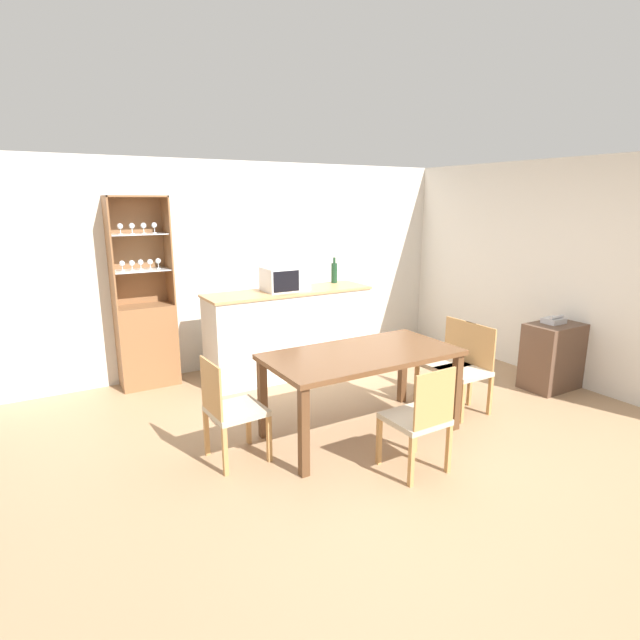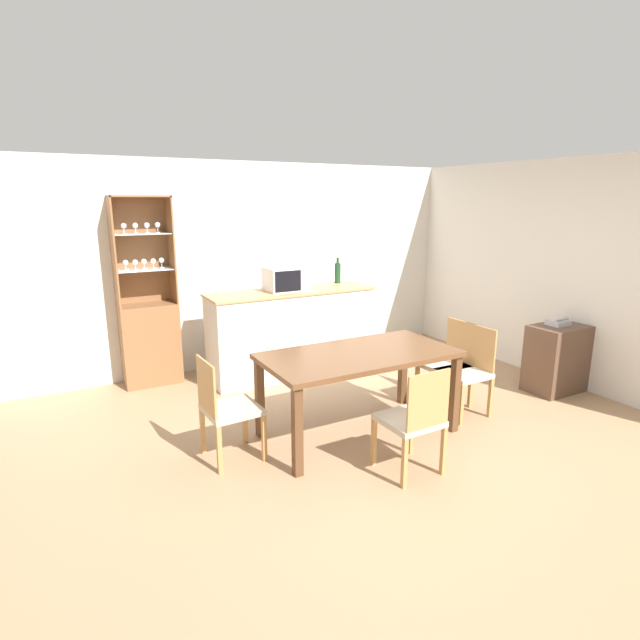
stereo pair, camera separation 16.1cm
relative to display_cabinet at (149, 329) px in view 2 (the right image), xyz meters
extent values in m
plane|color=#A37F5B|center=(1.67, -2.43, -0.64)|extent=(18.00, 18.00, 0.00)
cube|color=silver|center=(1.67, 0.20, 0.63)|extent=(6.80, 0.06, 2.55)
cube|color=silver|center=(4.25, -2.13, 0.63)|extent=(0.06, 4.60, 2.55)
cube|color=silver|center=(1.57, -0.50, -0.14)|extent=(1.99, 0.55, 1.01)
cube|color=tan|center=(1.57, -0.50, 0.39)|extent=(2.02, 0.58, 0.03)
cube|color=brown|center=(0.00, -0.01, -0.17)|extent=(0.63, 0.36, 0.94)
cube|color=brown|center=(0.00, 0.16, 0.89)|extent=(0.63, 0.02, 1.20)
cube|color=brown|center=(-0.31, -0.01, 0.89)|extent=(0.02, 0.36, 1.20)
cube|color=brown|center=(0.31, -0.01, 0.89)|extent=(0.02, 0.36, 1.20)
cube|color=brown|center=(0.00, -0.01, 1.48)|extent=(0.63, 0.36, 0.02)
cube|color=white|center=(0.00, -0.01, 0.69)|extent=(0.59, 0.32, 0.01)
cube|color=white|center=(0.00, -0.01, 1.08)|extent=(0.59, 0.32, 0.01)
cylinder|color=white|center=(-0.19, -0.02, 0.70)|extent=(0.04, 0.04, 0.01)
cylinder|color=white|center=(-0.19, -0.02, 0.73)|extent=(0.01, 0.01, 0.06)
sphere|color=white|center=(-0.19, -0.02, 0.78)|extent=(0.06, 0.06, 0.06)
cylinder|color=white|center=(-0.18, -0.04, 1.09)|extent=(0.04, 0.04, 0.01)
cylinder|color=white|center=(-0.18, -0.04, 1.12)|extent=(0.01, 0.01, 0.06)
sphere|color=white|center=(-0.18, -0.04, 1.17)|extent=(0.06, 0.06, 0.06)
cylinder|color=white|center=(-0.10, -0.04, 0.70)|extent=(0.04, 0.04, 0.01)
cylinder|color=white|center=(-0.10, -0.04, 0.73)|extent=(0.01, 0.01, 0.06)
sphere|color=white|center=(-0.10, -0.04, 0.78)|extent=(0.06, 0.06, 0.06)
cylinder|color=white|center=(-0.06, -0.02, 1.09)|extent=(0.04, 0.04, 0.01)
cylinder|color=white|center=(-0.06, -0.02, 1.12)|extent=(0.01, 0.01, 0.06)
sphere|color=white|center=(-0.06, -0.02, 1.17)|extent=(0.06, 0.06, 0.06)
cylinder|color=white|center=(0.00, -0.01, 0.70)|extent=(0.04, 0.04, 0.01)
cylinder|color=white|center=(0.00, -0.01, 0.73)|extent=(0.01, 0.01, 0.06)
sphere|color=white|center=(0.00, -0.01, 0.78)|extent=(0.06, 0.06, 0.06)
cylinder|color=white|center=(0.06, -0.02, 1.09)|extent=(0.04, 0.04, 0.01)
cylinder|color=white|center=(0.06, -0.02, 1.12)|extent=(0.01, 0.01, 0.06)
sphere|color=white|center=(0.06, -0.02, 1.17)|extent=(0.06, 0.06, 0.06)
cylinder|color=white|center=(0.10, -0.03, 0.70)|extent=(0.04, 0.04, 0.01)
cylinder|color=white|center=(0.10, -0.03, 0.73)|extent=(0.01, 0.01, 0.06)
sphere|color=white|center=(0.10, -0.03, 0.78)|extent=(0.06, 0.06, 0.06)
cylinder|color=white|center=(0.18, 0.02, 1.09)|extent=(0.04, 0.04, 0.01)
cylinder|color=white|center=(0.18, 0.02, 1.12)|extent=(0.01, 0.01, 0.06)
sphere|color=white|center=(0.18, 0.02, 1.17)|extent=(0.06, 0.06, 0.06)
cylinder|color=white|center=(0.19, 0.01, 0.70)|extent=(0.04, 0.04, 0.01)
cylinder|color=white|center=(0.19, 0.01, 0.73)|extent=(0.01, 0.01, 0.06)
sphere|color=white|center=(0.19, 0.01, 0.78)|extent=(0.06, 0.06, 0.06)
cube|color=brown|center=(1.39, -2.26, 0.11)|extent=(1.72, 0.88, 0.04)
cube|color=brown|center=(0.59, -2.65, -0.28)|extent=(0.07, 0.07, 0.73)
cube|color=brown|center=(2.19, -2.65, -0.28)|extent=(0.07, 0.07, 0.73)
cube|color=brown|center=(0.59, -1.88, -0.28)|extent=(0.07, 0.07, 0.73)
cube|color=brown|center=(2.19, -1.88, -0.28)|extent=(0.07, 0.07, 0.73)
cube|color=#C1B299|center=(2.53, -2.40, -0.22)|extent=(0.43, 0.43, 0.05)
cube|color=#B7844C|center=(2.74, -2.40, 0.02)|extent=(0.02, 0.39, 0.43)
cube|color=#B7844C|center=(2.34, -2.59, -0.44)|extent=(0.04, 0.04, 0.40)
cube|color=#B7844C|center=(2.34, -2.20, -0.44)|extent=(0.04, 0.04, 0.40)
cube|color=#B7844C|center=(2.73, -2.59, -0.44)|extent=(0.04, 0.04, 0.40)
cube|color=#B7844C|center=(2.73, -2.21, -0.44)|extent=(0.04, 0.04, 0.40)
cube|color=#C1B299|center=(0.25, -2.13, -0.22)|extent=(0.45, 0.45, 0.05)
cube|color=#B7844C|center=(0.05, -2.14, 0.02)|extent=(0.04, 0.39, 0.43)
cube|color=#B7844C|center=(0.43, -1.93, -0.44)|extent=(0.04, 0.04, 0.40)
cube|color=#B7844C|center=(0.45, -2.31, -0.44)|extent=(0.04, 0.04, 0.40)
cube|color=#B7844C|center=(0.05, -1.95, -0.44)|extent=(0.04, 0.04, 0.40)
cube|color=#B7844C|center=(0.07, -2.33, -0.44)|extent=(0.04, 0.04, 0.40)
cube|color=#C1B299|center=(1.39, -2.99, -0.22)|extent=(0.43, 0.43, 0.05)
cube|color=#B7844C|center=(1.40, -3.19, 0.02)|extent=(0.39, 0.03, 0.43)
cube|color=#B7844C|center=(1.20, -2.80, -0.44)|extent=(0.04, 0.04, 0.40)
cube|color=#B7844C|center=(1.58, -2.79, -0.44)|extent=(0.04, 0.04, 0.40)
cube|color=#B7844C|center=(1.20, -3.18, -0.44)|extent=(0.04, 0.04, 0.40)
cube|color=#B7844C|center=(1.59, -3.18, -0.44)|extent=(0.04, 0.04, 0.40)
cube|color=#C1B299|center=(2.53, -2.13, -0.22)|extent=(0.43, 0.43, 0.05)
cube|color=#B7844C|center=(2.74, -2.13, 0.02)|extent=(0.02, 0.39, 0.43)
cube|color=#B7844C|center=(2.35, -2.33, -0.44)|extent=(0.04, 0.04, 0.40)
cube|color=#B7844C|center=(2.34, -1.94, -0.44)|extent=(0.04, 0.04, 0.40)
cube|color=#B7844C|center=(2.73, -2.32, -0.44)|extent=(0.04, 0.04, 0.40)
cube|color=#B7844C|center=(2.72, -1.94, -0.44)|extent=(0.04, 0.04, 0.40)
cube|color=silver|center=(1.52, -0.49, 0.54)|extent=(0.51, 0.36, 0.28)
cube|color=black|center=(1.45, -0.67, 0.54)|extent=(0.32, 0.01, 0.24)
cylinder|color=#193D23|center=(2.32, -0.31, 0.53)|extent=(0.08, 0.08, 0.26)
cylinder|color=#193D23|center=(2.32, -0.31, 0.69)|extent=(0.03, 0.03, 0.07)
cube|color=brown|center=(3.90, -2.43, -0.27)|extent=(0.63, 0.42, 0.75)
cube|color=brown|center=(3.90, -2.43, -0.23)|extent=(0.59, 0.38, 0.02)
cube|color=#B7B7BC|center=(3.91, -2.39, 0.13)|extent=(0.23, 0.18, 0.06)
cylinder|color=#B7B7BC|center=(3.91, -2.43, 0.18)|extent=(0.20, 0.03, 0.03)
camera|label=1|loc=(-1.08, -5.72, 1.45)|focal=28.00mm
camera|label=2|loc=(-0.94, -5.80, 1.45)|focal=28.00mm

